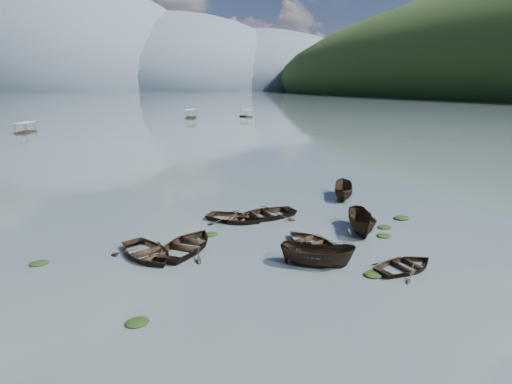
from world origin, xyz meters
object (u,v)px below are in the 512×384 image
object	(u,v)px
rowboat_0	(147,257)
pontoon_centre	(191,118)
rowboat_3	(311,245)
pontoon_left	(26,133)

from	to	relation	value
rowboat_0	pontoon_centre	world-z (taller)	pontoon_centre
pontoon_centre	rowboat_0	bearing A→B (deg)	-85.31
rowboat_3	pontoon_centre	distance (m)	105.27
rowboat_0	rowboat_3	size ratio (longest dim) A/B	1.10
rowboat_0	pontoon_centre	bearing A→B (deg)	57.60
pontoon_left	pontoon_centre	world-z (taller)	pontoon_centre
pontoon_left	pontoon_centre	distance (m)	49.60
rowboat_0	pontoon_centre	distance (m)	105.23
pontoon_left	pontoon_centre	size ratio (longest dim) A/B	0.82
pontoon_left	rowboat_0	bearing A→B (deg)	-61.40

